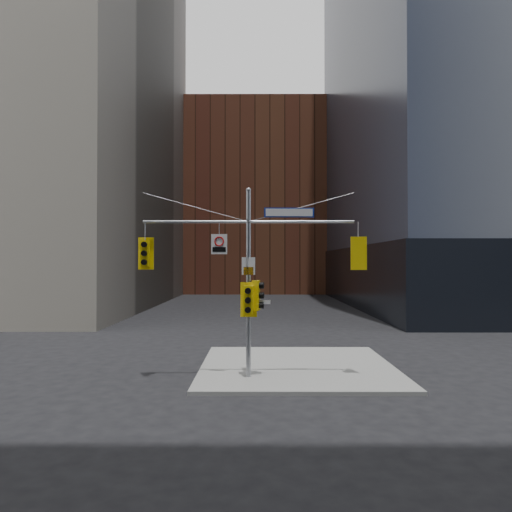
{
  "coord_description": "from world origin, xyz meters",
  "views": [
    {
      "loc": [
        0.34,
        -15.24,
        4.46
      ],
      "look_at": [
        0.28,
        2.0,
        4.7
      ],
      "focal_mm": 32.0,
      "sensor_mm": 36.0,
      "label": 1
    }
  ],
  "objects_px": {
    "traffic_light_pole_side": "(257,295)",
    "traffic_light_pole_front": "(248,300)",
    "traffic_light_west_arm": "(145,253)",
    "street_sign_blade": "(289,213)",
    "regulatory_sign_arm": "(219,243)",
    "traffic_light_east_arm": "(358,253)",
    "signal_assembly": "(248,264)"
  },
  "relations": [
    {
      "from": "traffic_light_pole_front",
      "to": "street_sign_blade",
      "type": "distance_m",
      "value": 3.64
    },
    {
      "from": "regulatory_sign_arm",
      "to": "traffic_light_east_arm",
      "type": "bearing_deg",
      "value": 5.23
    },
    {
      "from": "traffic_light_west_arm",
      "to": "street_sign_blade",
      "type": "relative_size",
      "value": 0.65
    },
    {
      "from": "traffic_light_west_arm",
      "to": "traffic_light_east_arm",
      "type": "distance_m",
      "value": 8.07
    },
    {
      "from": "signal_assembly",
      "to": "traffic_light_west_arm",
      "type": "xyz_separation_m",
      "value": [
        -3.92,
        0.01,
        0.38
      ]
    },
    {
      "from": "signal_assembly",
      "to": "street_sign_blade",
      "type": "distance_m",
      "value": 2.47
    },
    {
      "from": "street_sign_blade",
      "to": "regulatory_sign_arm",
      "type": "height_order",
      "value": "street_sign_blade"
    },
    {
      "from": "traffic_light_pole_front",
      "to": "traffic_light_west_arm",
      "type": "bearing_deg",
      "value": 179.39
    },
    {
      "from": "traffic_light_east_arm",
      "to": "traffic_light_pole_side",
      "type": "height_order",
      "value": "traffic_light_east_arm"
    },
    {
      "from": "traffic_light_west_arm",
      "to": "regulatory_sign_arm",
      "type": "height_order",
      "value": "regulatory_sign_arm"
    },
    {
      "from": "traffic_light_east_arm",
      "to": "regulatory_sign_arm",
      "type": "relative_size",
      "value": 1.64
    },
    {
      "from": "traffic_light_west_arm",
      "to": "street_sign_blade",
      "type": "bearing_deg",
      "value": -2.42
    },
    {
      "from": "street_sign_blade",
      "to": "regulatory_sign_arm",
      "type": "xyz_separation_m",
      "value": [
        -2.65,
        -0.02,
        -1.18
      ]
    },
    {
      "from": "signal_assembly",
      "to": "regulatory_sign_arm",
      "type": "bearing_deg",
      "value": -178.96
    },
    {
      "from": "traffic_light_east_arm",
      "to": "regulatory_sign_arm",
      "type": "height_order",
      "value": "regulatory_sign_arm"
    },
    {
      "from": "traffic_light_east_arm",
      "to": "signal_assembly",
      "type": "bearing_deg",
      "value": 6.0
    },
    {
      "from": "signal_assembly",
      "to": "traffic_light_pole_side",
      "type": "bearing_deg",
      "value": -0.17
    },
    {
      "from": "traffic_light_pole_side",
      "to": "traffic_light_pole_front",
      "type": "distance_m",
      "value": 0.45
    },
    {
      "from": "traffic_light_pole_side",
      "to": "street_sign_blade",
      "type": "height_order",
      "value": "street_sign_blade"
    },
    {
      "from": "signal_assembly",
      "to": "regulatory_sign_arm",
      "type": "height_order",
      "value": "signal_assembly"
    },
    {
      "from": "signal_assembly",
      "to": "street_sign_blade",
      "type": "height_order",
      "value": "signal_assembly"
    },
    {
      "from": "signal_assembly",
      "to": "traffic_light_pole_front",
      "type": "relative_size",
      "value": 6.14
    },
    {
      "from": "street_sign_blade",
      "to": "regulatory_sign_arm",
      "type": "relative_size",
      "value": 2.49
    },
    {
      "from": "traffic_light_west_arm",
      "to": "traffic_light_east_arm",
      "type": "height_order",
      "value": "traffic_light_east_arm"
    },
    {
      "from": "traffic_light_east_arm",
      "to": "street_sign_blade",
      "type": "bearing_deg",
      "value": 5.93
    },
    {
      "from": "street_sign_blade",
      "to": "signal_assembly",
      "type": "bearing_deg",
      "value": 177.43
    },
    {
      "from": "traffic_light_east_arm",
      "to": "traffic_light_pole_front",
      "type": "distance_m",
      "value": 4.51
    },
    {
      "from": "traffic_light_west_arm",
      "to": "traffic_light_east_arm",
      "type": "xyz_separation_m",
      "value": [
        8.07,
        -0.01,
        0.0
      ]
    },
    {
      "from": "traffic_light_pole_front",
      "to": "traffic_light_pole_side",
      "type": "bearing_deg",
      "value": 42.62
    },
    {
      "from": "signal_assembly",
      "to": "traffic_light_east_arm",
      "type": "xyz_separation_m",
      "value": [
        4.15,
        0.0,
        0.38
      ]
    },
    {
      "from": "signal_assembly",
      "to": "traffic_light_pole_front",
      "type": "xyz_separation_m",
      "value": [
        0.0,
        -0.27,
        -1.36
      ]
    },
    {
      "from": "traffic_light_east_arm",
      "to": "street_sign_blade",
      "type": "xyz_separation_m",
      "value": [
        -2.61,
        0.0,
        1.55
      ]
    }
  ]
}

